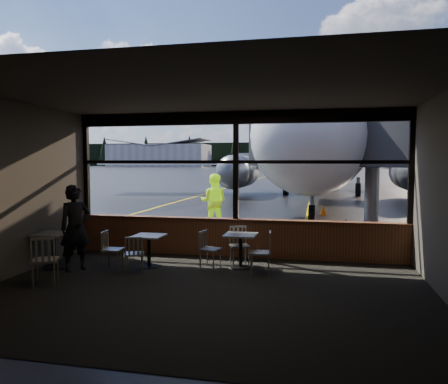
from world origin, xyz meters
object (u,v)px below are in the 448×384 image
(chair_near_e, at_px, (260,253))
(cone_nose, at_px, (323,210))
(jet_bridge, at_px, (368,155))
(chair_near_w, at_px, (210,250))
(chair_mid_w, at_px, (113,250))
(cafe_table_mid, at_px, (149,251))
(chair_left_s, at_px, (45,261))
(cafe_table_near, at_px, (241,251))
(cafe_table_left, at_px, (54,251))
(chair_mid_s, at_px, (134,254))
(passenger, at_px, (76,228))
(airliner, at_px, (322,108))
(ground_crew, at_px, (214,202))
(chair_near_n, at_px, (240,246))

(chair_near_e, distance_m, cone_nose, 10.60)
(jet_bridge, height_order, chair_near_w, jet_bridge)
(chair_near_e, bearing_deg, chair_mid_w, 87.10)
(cafe_table_mid, relative_size, chair_near_e, 0.78)
(chair_mid_w, xyz_separation_m, chair_left_s, (-0.65, -1.42, 0.06))
(cafe_table_mid, xyz_separation_m, chair_near_w, (1.33, 0.19, 0.06))
(chair_near_w, xyz_separation_m, cone_nose, (2.48, 10.16, -0.18))
(cafe_table_near, bearing_deg, cafe_table_left, -166.95)
(cafe_table_near, relative_size, chair_mid_w, 0.90)
(chair_mid_w, xyz_separation_m, cone_nose, (4.50, 10.67, -0.18))
(jet_bridge, relative_size, chair_mid_s, 14.56)
(jet_bridge, xyz_separation_m, passenger, (-6.65, -7.57, -1.63))
(airliner, relative_size, ground_crew, 19.98)
(chair_near_n, height_order, passenger, passenger)
(chair_near_n, bearing_deg, chair_mid_w, -3.33)
(cafe_table_near, distance_m, cafe_table_left, 4.02)
(jet_bridge, xyz_separation_m, cafe_table_left, (-7.20, -7.53, -2.15))
(jet_bridge, distance_m, cafe_table_mid, 9.00)
(cone_nose, bearing_deg, cafe_table_left, -117.84)
(chair_mid_s, bearing_deg, chair_near_e, -11.18)
(cafe_table_left, xyz_separation_m, chair_near_e, (4.41, 0.40, 0.07))
(cafe_table_mid, relative_size, passenger, 0.39)
(cafe_table_left, distance_m, passenger, 0.76)
(chair_left_s, distance_m, passenger, 1.23)
(cafe_table_mid, height_order, chair_left_s, chair_left_s)
(airliner, xyz_separation_m, passenger, (-5.14, -21.33, -4.87))
(cafe_table_near, distance_m, chair_near_w, 0.66)
(cone_nose, bearing_deg, airliner, 90.37)
(airliner, bearing_deg, cone_nose, -87.87)
(cafe_table_mid, distance_m, chair_left_s, 2.20)
(chair_mid_w, relative_size, ground_crew, 0.44)
(airliner, distance_m, chair_near_n, 20.97)
(chair_mid_w, distance_m, chair_left_s, 1.56)
(cafe_table_left, bearing_deg, airliner, 75.03)
(chair_near_w, bearing_deg, chair_mid_w, -62.37)
(cafe_table_left, distance_m, ground_crew, 6.45)
(airliner, bearing_deg, passenger, -101.79)
(cafe_table_left, bearing_deg, chair_mid_s, 0.13)
(chair_mid_w, bearing_deg, airliner, 163.39)
(ground_crew, relative_size, cone_nose, 4.10)
(jet_bridge, height_order, chair_mid_w, jet_bridge)
(cafe_table_near, height_order, cafe_table_mid, cafe_table_near)
(chair_near_n, xyz_separation_m, chair_mid_s, (-2.01, -1.09, -0.04))
(airliner, height_order, ground_crew, airliner)
(cafe_table_left, xyz_separation_m, cone_nose, (5.76, 10.91, -0.16))
(chair_near_e, bearing_deg, chair_near_w, 67.11)
(cafe_table_mid, height_order, cafe_table_left, cafe_table_left)
(cafe_table_near, height_order, chair_left_s, chair_left_s)
(ground_crew, bearing_deg, chair_left_s, 76.58)
(chair_near_w, height_order, chair_mid_w, chair_mid_w)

